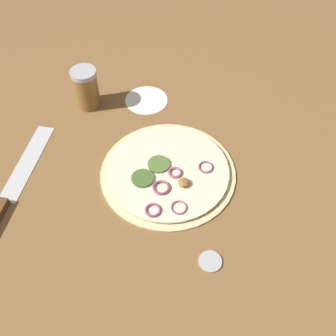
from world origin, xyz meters
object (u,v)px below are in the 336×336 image
Objects in this scene: pizza at (168,172)px; spice_jar at (86,88)px; loose_cap at (210,261)px; knife at (9,193)px.

pizza is 0.31m from spice_jar.
spice_jar is 2.38× the size of loose_cap.
loose_cap is (0.21, 0.48, -0.05)m from spice_jar.
pizza is 6.73× the size of loose_cap.
loose_cap is at bearing 53.93° from pizza.
spice_jar is at bearing -14.32° from knife.
spice_jar reaches higher than pizza.
pizza is 2.83× the size of spice_jar.
pizza is at bearing -126.07° from loose_cap.
knife is 0.45m from loose_cap.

